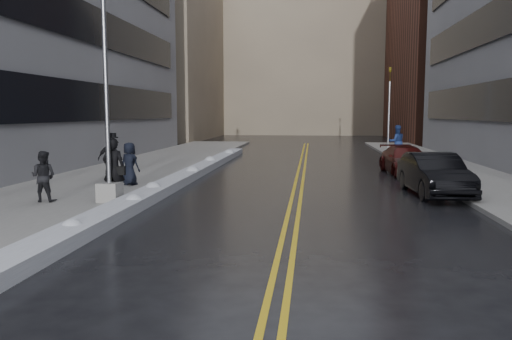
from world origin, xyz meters
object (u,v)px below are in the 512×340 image
(pedestrian_fedora, at_px, (114,169))
(car_maroon, at_px, (406,160))
(pedestrian_c, at_px, (130,164))
(pedestrian_d, at_px, (110,159))
(fire_hydrant, at_px, (446,166))
(pedestrian_b, at_px, (43,176))
(lamppost, at_px, (107,126))
(pedestrian_east, at_px, (397,142))
(traffic_signal, at_px, (389,106))
(car_black, at_px, (434,174))

(pedestrian_fedora, bearing_deg, car_maroon, -139.33)
(pedestrian_c, relative_size, pedestrian_d, 0.94)
(pedestrian_d, bearing_deg, fire_hydrant, -169.37)
(fire_hydrant, xyz_separation_m, pedestrian_b, (-14.33, -8.27, 0.40))
(pedestrian_c, bearing_deg, lamppost, 119.26)
(pedestrian_fedora, relative_size, pedestrian_b, 1.24)
(car_maroon, bearing_deg, fire_hydrant, -49.62)
(pedestrian_c, distance_m, pedestrian_east, 17.74)
(pedestrian_east, bearing_deg, lamppost, 47.16)
(traffic_signal, distance_m, pedestrian_c, 22.39)
(traffic_signal, height_order, pedestrian_c, traffic_signal)
(traffic_signal, relative_size, pedestrian_b, 3.75)
(pedestrian_b, height_order, pedestrian_east, pedestrian_east)
(car_black, relative_size, car_maroon, 1.00)
(lamppost, xyz_separation_m, pedestrian_fedora, (0.03, 0.31, -1.39))
(lamppost, distance_m, pedestrian_fedora, 1.43)
(pedestrian_b, height_order, car_black, pedestrian_b)
(pedestrian_c, height_order, pedestrian_d, pedestrian_d)
(fire_hydrant, xyz_separation_m, pedestrian_east, (-0.80, 8.47, 0.61))
(pedestrian_b, relative_size, pedestrian_east, 0.79)
(car_black, bearing_deg, lamppost, -166.83)
(traffic_signal, height_order, car_maroon, traffic_signal)
(pedestrian_c, bearing_deg, pedestrian_d, -24.68)
(lamppost, bearing_deg, pedestrian_east, 55.08)
(traffic_signal, bearing_deg, car_maroon, -94.59)
(fire_hydrant, height_order, traffic_signal, traffic_signal)
(pedestrian_b, bearing_deg, pedestrian_fedora, -165.08)
(lamppost, relative_size, pedestrian_c, 4.63)
(lamppost, relative_size, pedestrian_east, 3.76)
(pedestrian_d, height_order, pedestrian_east, pedestrian_east)
(pedestrian_fedora, bearing_deg, car_black, -164.51)
(car_black, bearing_deg, fire_hydrant, 67.12)
(pedestrian_b, distance_m, pedestrian_east, 21.53)
(pedestrian_east, bearing_deg, pedestrian_c, 38.76)
(pedestrian_b, xyz_separation_m, pedestrian_d, (0.08, 5.05, 0.08))
(car_black, bearing_deg, pedestrian_east, 82.57)
(pedestrian_east, relative_size, car_black, 0.44)
(pedestrian_c, relative_size, pedestrian_east, 0.81)
(pedestrian_c, bearing_deg, fire_hydrant, -142.50)
(car_maroon, bearing_deg, car_black, -95.31)
(pedestrian_d, bearing_deg, traffic_signal, -130.72)
(traffic_signal, height_order, pedestrian_fedora, traffic_signal)
(pedestrian_c, distance_m, car_maroon, 12.93)
(fire_hydrant, bearing_deg, car_black, -109.14)
(pedestrian_b, bearing_deg, lamppost, -173.24)
(pedestrian_fedora, distance_m, pedestrian_east, 19.82)
(fire_hydrant, bearing_deg, car_maroon, 134.29)
(lamppost, distance_m, car_black, 11.27)
(fire_hydrant, bearing_deg, pedestrian_d, -167.25)
(pedestrian_fedora, height_order, pedestrian_b, pedestrian_fedora)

